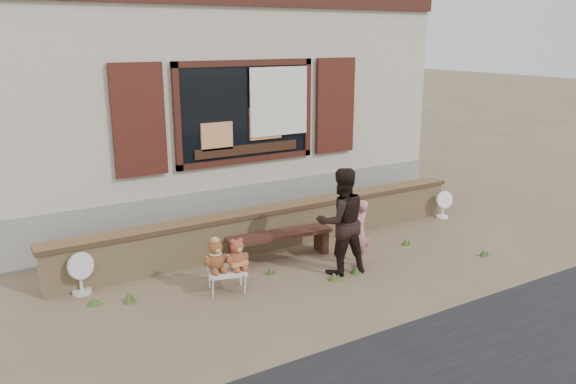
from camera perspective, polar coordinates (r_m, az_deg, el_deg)
ground at (r=8.29m, az=2.15°, el=-7.63°), size 80.00×80.00×0.00m
shopfront at (r=11.72m, az=-9.93°, el=9.10°), size 8.04×5.13×4.00m
brick_wall at (r=8.97m, az=-1.31°, el=-3.47°), size 7.10×0.36×0.67m
bench at (r=8.47m, az=-0.85°, el=-4.87°), size 1.66×0.49×0.42m
folding_chair at (r=7.50m, az=-6.25°, el=-8.02°), size 0.60×0.56×0.30m
teddy_bear_left at (r=7.38m, az=-7.39°, el=-6.32°), size 0.39×0.36×0.45m
teddy_bear_right at (r=7.42m, az=-5.23°, el=-6.21°), size 0.38×0.35×0.43m
child at (r=8.31m, az=7.24°, el=-4.08°), size 0.43×0.38×0.98m
adult at (r=7.89m, az=5.44°, el=-2.97°), size 0.83×0.70×1.53m
fan_left at (r=7.85m, az=-20.38°, el=-7.72°), size 0.37×0.24×0.58m
fan_right at (r=10.78m, az=15.48°, el=-1.22°), size 0.33×0.22×0.52m
grass_tufts at (r=7.90m, az=0.56°, el=-8.38°), size 5.66×1.55×0.15m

